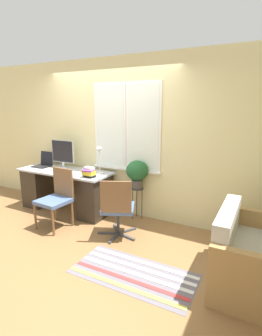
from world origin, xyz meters
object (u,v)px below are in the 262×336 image
couch_loveseat (253,260)px  plant_stand (137,192)px  laptop (43,163)px  monitor (63,153)px  potted_plant (137,172)px  office_chair_swivel (117,207)px  desk_chair_wooden (56,197)px  keyboard (55,170)px  book_stack (89,172)px  desk_lamp (99,154)px  mouse (68,171)px

couch_loveseat → plant_stand: size_ratio=2.15×
laptop → monitor: bearing=11.6°
plant_stand → potted_plant: 0.36m
office_chair_swivel → desk_chair_wooden: bearing=-17.4°
couch_loveseat → potted_plant: potted_plant is taller
keyboard → book_stack: bearing=-4.2°
book_stack → desk_chair_wooden: desk_chair_wooden is taller
desk_lamp → plant_stand: desk_lamp is taller
laptop → office_chair_swivel: laptop is taller
desk_lamp → office_chair_swivel: size_ratio=0.52×
book_stack → mouse: bearing=171.1°
office_chair_swivel → plant_stand: bearing=-110.6°
laptop → plant_stand: laptop is taller
monitor → mouse: size_ratio=6.97×
monitor → office_chair_swivel: monitor is taller
keyboard → potted_plant: 1.51m
laptop → desk_lamp: bearing=2.3°
couch_loveseat → office_chair_swivel: bearing=83.1°
monitor → plant_stand: 1.61m
mouse → book_stack: (0.53, -0.08, 0.06)m
keyboard → desk_chair_wooden: bearing=-46.4°
keyboard → mouse: mouse is taller
desk_chair_wooden → office_chair_swivel: 1.06m
book_stack → plant_stand: bearing=33.3°
desk_chair_wooden → plant_stand: desk_chair_wooden is taller
laptop → keyboard: size_ratio=0.81×
laptop → book_stack: size_ratio=1.39×
laptop → book_stack: (1.26, -0.23, 0.02)m
potted_plant → desk_lamp: bearing=-166.6°
office_chair_swivel → potted_plant: size_ratio=1.94×
mouse → office_chair_swivel: office_chair_swivel is taller
mouse → plant_stand: (1.19, 0.36, -0.31)m
book_stack → monitor: bearing=158.9°
office_chair_swivel → potted_plant: 0.82m
book_stack → keyboard: bearing=175.8°
keyboard → desk_chair_wooden: desk_chair_wooden is taller
desk_lamp → keyboard: bearing=-164.4°
book_stack → couch_loveseat: 2.65m
keyboard → desk_chair_wooden: 0.73m
desk_lamp → plant_stand: (0.65, 0.15, -0.63)m
couch_loveseat → mouse: bearing=78.9°
monitor → couch_loveseat: 3.56m
monitor → potted_plant: monitor is taller
keyboard → office_chair_swivel: office_chair_swivel is taller
desk_chair_wooden → couch_loveseat: (2.87, -0.09, -0.21)m
laptop → plant_stand: (1.93, 0.21, -0.35)m
monitor → potted_plant: 1.52m
book_stack → potted_plant: potted_plant is taller
mouse → desk_chair_wooden: 0.61m
desk_chair_wooden → couch_loveseat: size_ratio=0.79×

